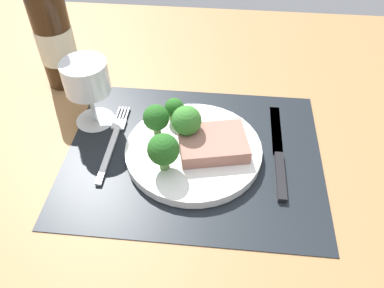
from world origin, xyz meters
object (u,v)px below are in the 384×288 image
knife (279,156)px  wine_glass (87,81)px  steak (213,143)px  wine_bottle (55,38)px  plate (194,150)px  fork (113,141)px

knife → wine_glass: bearing=165.9°
steak → wine_glass: (-22.38, 6.94, 5.90)cm
knife → wine_bottle: (-43.15, 18.12, 9.54)cm
knife → wine_glass: 35.25cm
plate → wine_bottle: size_ratio=0.83×
steak → wine_bottle: (-31.92, 18.53, 7.04)cm
steak → wine_bottle: 37.58cm
plate → steak: bearing=2.0°
fork → wine_glass: wine_glass is taller
plate → fork: size_ratio=1.20×
wine_glass → plate: bearing=-20.2°
plate → wine_glass: wine_glass is taller
steak → wine_bottle: bearing=149.9°
fork → wine_bottle: size_ratio=0.69×
plate → fork: plate is taller
steak → wine_bottle: wine_bottle is taller
plate → wine_glass: (-19.16, 7.05, 7.90)cm
fork → knife: size_ratio=0.83×
plate → wine_bottle: wine_bottle is taller
fork → wine_bottle: 24.38cm
steak → knife: bearing=2.1°
steak → fork: 17.82cm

